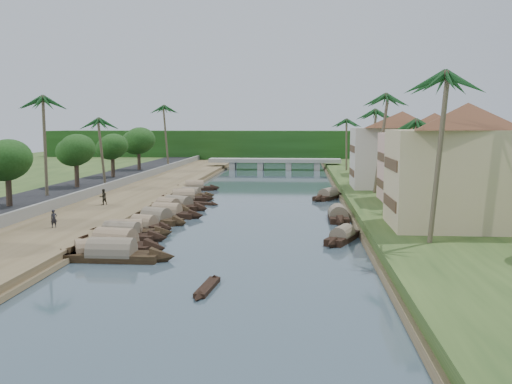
# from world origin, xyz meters

# --- Properties ---
(ground) EXTENTS (220.00, 220.00, 0.00)m
(ground) POSITION_xyz_m (0.00, 0.00, 0.00)
(ground) COLOR #3A4C57
(ground) RESTS_ON ground
(left_bank) EXTENTS (10.00, 180.00, 0.80)m
(left_bank) POSITION_xyz_m (-16.00, 20.00, 0.40)
(left_bank) COLOR brown
(left_bank) RESTS_ON ground
(right_bank) EXTENTS (16.00, 180.00, 1.20)m
(right_bank) POSITION_xyz_m (19.00, 20.00, 0.60)
(right_bank) COLOR #29431B
(right_bank) RESTS_ON ground
(road) EXTENTS (8.00, 180.00, 1.40)m
(road) POSITION_xyz_m (-24.50, 20.00, 0.70)
(road) COLOR black
(road) RESTS_ON ground
(retaining_wall) EXTENTS (0.40, 180.00, 1.10)m
(retaining_wall) POSITION_xyz_m (-20.20, 20.00, 1.35)
(retaining_wall) COLOR gray
(retaining_wall) RESTS_ON left_bank
(treeline) EXTENTS (120.00, 14.00, 8.00)m
(treeline) POSITION_xyz_m (0.00, 100.00, 4.00)
(treeline) COLOR #17390F
(treeline) RESTS_ON ground
(bridge) EXTENTS (28.00, 4.00, 2.40)m
(bridge) POSITION_xyz_m (0.00, 72.00, 1.72)
(bridge) COLOR #98978E
(bridge) RESTS_ON ground
(building_near) EXTENTS (14.85, 14.85, 10.20)m
(building_near) POSITION_xyz_m (18.99, -2.00, 6.38)
(building_near) COLOR #CFB58A
(building_near) RESTS_ON right_bank
(building_mid) EXTENTS (14.11, 14.11, 9.70)m
(building_mid) POSITION_xyz_m (19.99, 14.00, 6.13)
(building_mid) COLOR #DEA89D
(building_mid) RESTS_ON right_bank
(building_far) EXTENTS (15.59, 15.59, 10.20)m
(building_far) POSITION_xyz_m (18.99, 28.00, 6.38)
(building_far) COLOR beige
(building_far) RESTS_ON right_bank
(building_distant) EXTENTS (12.62, 12.62, 9.20)m
(building_distant) POSITION_xyz_m (19.99, 48.00, 5.88)
(building_distant) COLOR #CFB58A
(building_distant) RESTS_ON right_bank
(sampan_0) EXTENTS (9.49, 2.24, 2.46)m
(sampan_0) POSITION_xyz_m (-7.84, -10.78, 0.42)
(sampan_0) COLOR black
(sampan_0) RESTS_ON ground
(sampan_1) EXTENTS (9.00, 3.72, 2.56)m
(sampan_1) POSITION_xyz_m (-8.72, -7.35, 0.42)
(sampan_1) COLOR black
(sampan_1) RESTS_ON ground
(sampan_2) EXTENTS (7.23, 4.89, 2.00)m
(sampan_2) POSITION_xyz_m (-9.48, -10.02, 0.41)
(sampan_2) COLOR black
(sampan_2) RESTS_ON ground
(sampan_3) EXTENTS (8.63, 3.01, 2.27)m
(sampan_3) POSITION_xyz_m (-9.44, -3.52, 0.42)
(sampan_3) COLOR black
(sampan_3) RESTS_ON ground
(sampan_4) EXTENTS (8.38, 3.55, 2.32)m
(sampan_4) POSITION_xyz_m (-9.39, -2.51, 0.42)
(sampan_4) COLOR black
(sampan_4) RESTS_ON ground
(sampan_5) EXTENTS (6.29, 3.36, 2.00)m
(sampan_5) POSITION_xyz_m (-8.76, 1.01, 0.41)
(sampan_5) COLOR black
(sampan_5) RESTS_ON ground
(sampan_6) EXTENTS (7.59, 4.80, 2.26)m
(sampan_6) POSITION_xyz_m (-8.57, 4.68, 0.42)
(sampan_6) COLOR black
(sampan_6) RESTS_ON ground
(sampan_7) EXTENTS (8.49, 2.98, 2.21)m
(sampan_7) POSITION_xyz_m (-8.37, 8.23, 0.42)
(sampan_7) COLOR black
(sampan_7) RESTS_ON ground
(sampan_8) EXTENTS (6.84, 4.55, 2.14)m
(sampan_8) POSITION_xyz_m (-9.22, 12.31, 0.41)
(sampan_8) COLOR black
(sampan_8) RESTS_ON ground
(sampan_9) EXTENTS (8.46, 5.59, 2.20)m
(sampan_9) POSITION_xyz_m (-8.46, 14.38, 0.42)
(sampan_9) COLOR black
(sampan_9) RESTS_ON ground
(sampan_10) EXTENTS (7.28, 2.59, 2.00)m
(sampan_10) POSITION_xyz_m (-9.58, 22.57, 0.41)
(sampan_10) COLOR black
(sampan_10) RESTS_ON ground
(sampan_11) EXTENTS (8.24, 3.79, 2.30)m
(sampan_11) POSITION_xyz_m (-9.09, 20.27, 0.42)
(sampan_11) COLOR black
(sampan_11) RESTS_ON ground
(sampan_12) EXTENTS (7.25, 3.02, 1.77)m
(sampan_12) POSITION_xyz_m (-9.11, 25.32, 0.40)
(sampan_12) COLOR black
(sampan_12) RESTS_ON ground
(sampan_13) EXTENTS (7.95, 3.16, 2.14)m
(sampan_13) POSITION_xyz_m (-10.03, 32.74, 0.41)
(sampan_13) COLOR black
(sampan_13) RESTS_ON ground
(sampan_14) EXTENTS (3.93, 7.19, 1.81)m
(sampan_14) POSITION_xyz_m (9.05, -2.75, 0.40)
(sampan_14) COLOR black
(sampan_14) RESTS_ON ground
(sampan_15) EXTENTS (1.94, 8.18, 2.20)m
(sampan_15) POSITION_xyz_m (9.40, 8.02, 0.42)
(sampan_15) COLOR black
(sampan_15) RESTS_ON ground
(sampan_16) EXTENTS (5.16, 8.05, 2.04)m
(sampan_16) POSITION_xyz_m (9.15, 24.48, 0.41)
(sampan_16) COLOR black
(sampan_16) RESTS_ON ground
(canoe_0) EXTENTS (1.17, 5.21, 0.68)m
(canoe_0) POSITION_xyz_m (0.13, -17.38, 0.10)
(canoe_0) COLOR black
(canoe_0) RESTS_ON ground
(canoe_1) EXTENTS (5.08, 1.19, 0.81)m
(canoe_1) POSITION_xyz_m (-10.35, -6.58, 0.10)
(canoe_1) COLOR black
(canoe_1) RESTS_ON ground
(canoe_2) EXTENTS (5.30, 2.93, 0.79)m
(canoe_2) POSITION_xyz_m (-6.66, 18.31, 0.10)
(canoe_2) COLOR black
(canoe_2) RESTS_ON ground
(palm_0) EXTENTS (3.20, 3.20, 13.47)m
(palm_0) POSITION_xyz_m (15.00, -8.63, 12.80)
(palm_0) COLOR brown
(palm_0) RESTS_ON ground
(palm_1) EXTENTS (3.20, 3.20, 10.24)m
(palm_1) POSITION_xyz_m (16.00, 6.59, 9.71)
(palm_1) COLOR brown
(palm_1) RESTS_ON ground
(palm_2) EXTENTS (3.20, 3.20, 13.50)m
(palm_2) POSITION_xyz_m (15.00, 21.60, 12.85)
(palm_2) COLOR brown
(palm_2) RESTS_ON ground
(palm_3) EXTENTS (3.20, 3.20, 12.01)m
(palm_3) POSITION_xyz_m (16.00, 36.46, 11.41)
(palm_3) COLOR brown
(palm_3) RESTS_ON ground
(palm_5) EXTENTS (3.20, 3.20, 12.85)m
(palm_5) POSITION_xyz_m (-24.00, 14.30, 12.41)
(palm_5) COLOR brown
(palm_5) RESTS_ON ground
(palm_6) EXTENTS (3.20, 3.20, 10.46)m
(palm_6) POSITION_xyz_m (-22.00, 28.06, 10.11)
(palm_6) COLOR brown
(palm_6) RESTS_ON ground
(palm_7) EXTENTS (3.20, 3.20, 10.78)m
(palm_7) POSITION_xyz_m (14.00, 56.61, 10.22)
(palm_7) COLOR brown
(palm_7) RESTS_ON ground
(palm_8) EXTENTS (3.20, 3.20, 13.28)m
(palm_8) POSITION_xyz_m (-20.50, 60.23, 12.83)
(palm_8) COLOR brown
(palm_8) RESTS_ON ground
(tree_2) EXTENTS (4.64, 4.64, 6.55)m
(tree_2) POSITION_xyz_m (-24.00, 5.64, 5.96)
(tree_2) COLOR #4E3A2D
(tree_2) RESTS_ON ground
(tree_3) EXTENTS (4.63, 4.63, 6.77)m
(tree_3) POSITION_xyz_m (-24.00, 23.36, 6.18)
(tree_3) COLOR #4E3A2D
(tree_3) RESTS_ON ground
(tree_4) EXTENTS (4.45, 4.45, 6.58)m
(tree_4) POSITION_xyz_m (-24.00, 37.99, 6.07)
(tree_4) COLOR #4E3A2D
(tree_4) RESTS_ON ground
(tree_5) EXTENTS (5.49, 5.49, 7.50)m
(tree_5) POSITION_xyz_m (-24.00, 52.63, 6.57)
(tree_5) COLOR #4E3A2D
(tree_5) RESTS_ON ground
(tree_6) EXTENTS (4.99, 4.99, 7.38)m
(tree_6) POSITION_xyz_m (24.00, 28.01, 6.45)
(tree_6) COLOR #4E3A2D
(tree_6) RESTS_ON ground
(person_near) EXTENTS (0.67, 0.66, 1.56)m
(person_near) POSITION_xyz_m (-15.63, -2.72, 1.58)
(person_near) COLOR #222229
(person_near) RESTS_ON left_bank
(person_far) EXTENTS (1.08, 1.08, 1.76)m
(person_far) POSITION_xyz_m (-16.19, 11.25, 1.68)
(person_far) COLOR #2C291F
(person_far) RESTS_ON left_bank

